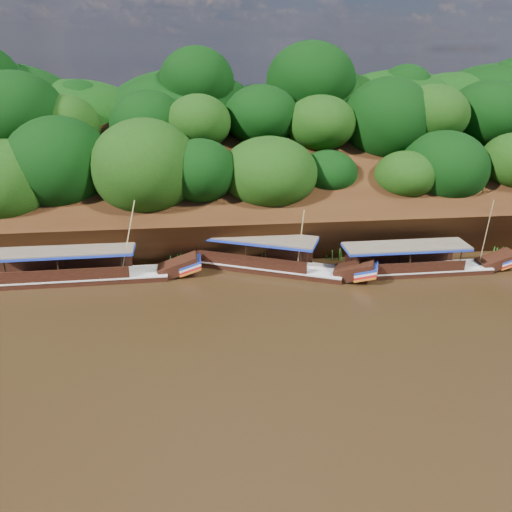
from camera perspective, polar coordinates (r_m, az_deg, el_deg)
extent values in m
plane|color=black|center=(31.03, 2.42, -7.73)|extent=(160.00, 160.00, 0.00)
cube|color=black|center=(44.37, -0.58, 6.68)|extent=(120.00, 16.12, 13.64)
cube|color=black|center=(54.91, -1.61, 6.01)|extent=(120.00, 24.00, 12.00)
ellipsoid|color=#0A3D0C|center=(43.25, -8.42, 6.01)|extent=(18.00, 8.00, 6.40)
ellipsoid|color=#0A3D0C|center=(50.06, -1.43, 15.17)|extent=(24.00, 11.00, 8.40)
cube|color=black|center=(39.57, 17.45, -1.83)|extent=(11.84, 2.12, 0.83)
cube|color=silver|center=(39.41, 17.51, -1.30)|extent=(11.84, 2.19, 0.09)
cube|color=black|center=(42.42, 25.80, -0.50)|extent=(2.80, 1.55, 1.61)
cube|color=#1B35B2|center=(42.72, 26.70, -0.11)|extent=(1.46, 1.60, 0.60)
cube|color=red|center=(42.83, 26.63, -0.49)|extent=(1.46, 1.60, 0.60)
cube|color=brown|center=(38.45, 16.82, 1.13)|extent=(9.27, 2.41, 0.11)
cube|color=#1B35B2|center=(38.48, 16.80, 0.98)|extent=(9.27, 2.41, 0.17)
cylinder|color=tan|center=(40.38, 24.86, 2.55)|extent=(0.99, 1.82, 5.36)
cube|color=black|center=(38.46, 0.51, -1.43)|extent=(12.66, 7.15, 0.96)
cube|color=silver|center=(38.28, 0.51, -0.81)|extent=(12.68, 7.22, 0.11)
cube|color=black|center=(36.97, 11.25, -1.66)|extent=(3.47, 2.80, 1.80)
cube|color=#1B35B2|center=(36.79, 12.52, -1.35)|extent=(2.16, 2.29, 0.65)
cube|color=red|center=(36.94, 12.47, -1.86)|extent=(2.16, 2.29, 0.65)
cube|color=brown|center=(37.71, -0.64, 2.27)|extent=(10.25, 6.39, 0.13)
cube|color=#1B35B2|center=(37.75, -0.64, 2.09)|extent=(10.25, 6.39, 0.19)
cylinder|color=tan|center=(36.08, 5.11, 1.80)|extent=(0.29, 0.94, 4.80)
cube|color=black|center=(38.81, -19.86, -2.64)|extent=(13.36, 2.50, 0.91)
cube|color=silver|center=(38.64, -19.95, -2.06)|extent=(13.36, 2.56, 0.10)
cube|color=black|center=(37.54, -8.80, -1.17)|extent=(3.16, 1.73, 1.79)
cube|color=#1B35B2|center=(37.40, -7.56, -0.68)|extent=(1.67, 1.76, 0.67)
cube|color=red|center=(37.53, -7.53, -1.16)|extent=(1.67, 1.76, 0.67)
cube|color=brown|center=(38.10, -21.56, 0.62)|extent=(10.48, 2.77, 0.12)
cube|color=#1B35B2|center=(38.14, -21.53, 0.46)|extent=(10.48, 2.77, 0.18)
cylinder|color=tan|center=(36.72, -14.43, 2.00)|extent=(1.33, 1.45, 5.18)
cube|color=black|center=(42.77, -24.08, 0.18)|extent=(3.54, 2.86, 1.85)
cube|color=#1B35B2|center=(42.70, -23.08, 0.79)|extent=(2.19, 2.37, 0.67)
cube|color=red|center=(42.83, -23.01, 0.32)|extent=(2.19, 2.37, 0.67)
cone|color=#226318|center=(39.63, -17.72, -0.29)|extent=(1.50, 1.50, 1.95)
cone|color=#226318|center=(39.18, -8.79, 0.08)|extent=(1.50, 1.50, 1.67)
cone|color=#226318|center=(39.43, 0.56, 0.35)|extent=(1.50, 1.50, 1.47)
cone|color=#226318|center=(40.54, 9.01, 0.92)|extent=(1.50, 1.50, 1.76)
cone|color=#226318|center=(42.39, 19.19, 0.70)|extent=(1.50, 1.50, 1.52)
cone|color=#226318|center=(46.33, 25.93, 1.51)|extent=(1.50, 1.50, 1.58)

